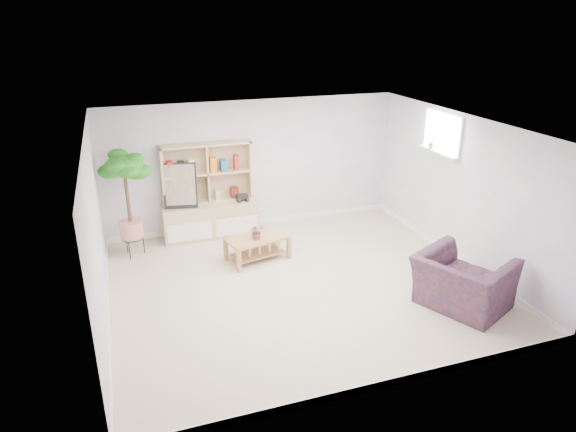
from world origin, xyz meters
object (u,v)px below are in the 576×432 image
object	(u,v)px
storage_unit	(209,191)
coffee_table	(257,248)
floor_tree	(128,205)
armchair	(463,279)

from	to	relation	value
storage_unit	coffee_table	size ratio (longest dim) A/B	1.73
storage_unit	floor_tree	distance (m)	1.46
storage_unit	armchair	bearing A→B (deg)	-51.83
coffee_table	storage_unit	bearing A→B (deg)	100.44
storage_unit	armchair	world-z (taller)	storage_unit
armchair	floor_tree	bearing A→B (deg)	27.83
floor_tree	armchair	size ratio (longest dim) A/B	1.54
coffee_table	armchair	size ratio (longest dim) A/B	0.85
coffee_table	armchair	bearing A→B (deg)	-58.75
floor_tree	armchair	distance (m)	5.31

